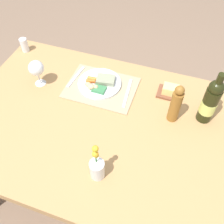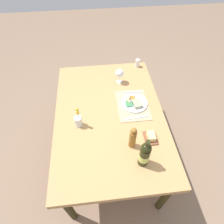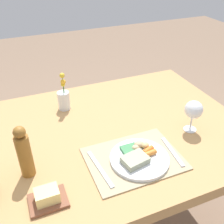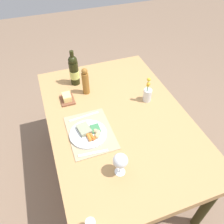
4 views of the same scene
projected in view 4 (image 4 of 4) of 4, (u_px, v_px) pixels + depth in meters
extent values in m
plane|color=#836853|center=(117.00, 170.00, 2.06)|extent=(8.00, 8.00, 0.00)
cube|color=tan|center=(118.00, 119.00, 1.59)|extent=(1.42, 0.96, 0.06)
cylinder|color=#312C12|center=(55.00, 110.00, 2.17)|extent=(0.06, 0.06, 0.65)
cylinder|color=#312C12|center=(132.00, 92.00, 2.36)|extent=(0.06, 0.06, 0.65)
cylinder|color=#312C12|center=(207.00, 205.00, 1.51)|extent=(0.06, 0.06, 0.65)
cube|color=tan|center=(90.00, 132.00, 1.47)|extent=(0.38, 0.28, 0.01)
cylinder|color=silver|center=(88.00, 134.00, 1.44)|extent=(0.24, 0.24, 0.01)
cube|color=gray|center=(84.00, 129.00, 1.44)|extent=(0.11, 0.09, 0.03)
cylinder|color=orange|center=(89.00, 136.00, 1.40)|extent=(0.07, 0.03, 0.02)
cylinder|color=orange|center=(92.00, 137.00, 1.40)|extent=(0.06, 0.04, 0.02)
ellipsoid|color=#CEB285|center=(96.00, 131.00, 1.44)|extent=(0.03, 0.03, 0.02)
ellipsoid|color=tan|center=(98.00, 132.00, 1.42)|extent=(0.04, 0.04, 0.03)
ellipsoid|color=#D2B775|center=(97.00, 136.00, 1.41)|extent=(0.04, 0.03, 0.02)
cube|color=#3D814E|center=(95.00, 128.00, 1.46)|extent=(0.07, 0.06, 0.01)
cube|color=silver|center=(84.00, 117.00, 1.56)|extent=(0.04, 0.22, 0.00)
cube|color=silver|center=(93.00, 153.00, 1.34)|extent=(0.03, 0.19, 0.00)
cube|color=brown|center=(67.00, 100.00, 1.69)|extent=(0.13, 0.10, 0.01)
cube|color=#F4DA81|center=(67.00, 97.00, 1.67)|extent=(0.08, 0.06, 0.04)
cylinder|color=black|center=(74.00, 73.00, 1.78)|extent=(0.07, 0.07, 0.20)
sphere|color=black|center=(73.00, 60.00, 1.70)|extent=(0.07, 0.07, 0.07)
cylinder|color=black|center=(72.00, 55.00, 1.67)|extent=(0.03, 0.03, 0.07)
cylinder|color=#D9E371|center=(74.00, 74.00, 1.79)|extent=(0.07, 0.07, 0.07)
cylinder|color=silver|center=(147.00, 95.00, 1.66)|extent=(0.06, 0.06, 0.10)
cylinder|color=#3F7233|center=(147.00, 93.00, 1.64)|extent=(0.00, 0.00, 0.15)
sphere|color=gold|center=(148.00, 85.00, 1.59)|extent=(0.02, 0.02, 0.02)
cylinder|color=#3F7233|center=(147.00, 93.00, 1.64)|extent=(0.00, 0.00, 0.16)
sphere|color=yellow|center=(148.00, 84.00, 1.58)|extent=(0.03, 0.03, 0.03)
cylinder|color=#3F7233|center=(147.00, 91.00, 1.62)|extent=(0.00, 0.00, 0.20)
sphere|color=gold|center=(149.00, 80.00, 1.56)|extent=(0.03, 0.03, 0.03)
cylinder|color=#956226|center=(86.00, 83.00, 1.70)|extent=(0.05, 0.05, 0.18)
sphere|color=#956226|center=(84.00, 71.00, 1.62)|extent=(0.04, 0.04, 0.04)
cylinder|color=white|center=(120.00, 172.00, 1.26)|extent=(0.06, 0.06, 0.00)
cylinder|color=white|center=(120.00, 168.00, 1.23)|extent=(0.01, 0.01, 0.07)
sphere|color=white|center=(120.00, 161.00, 1.18)|extent=(0.08, 0.08, 0.08)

